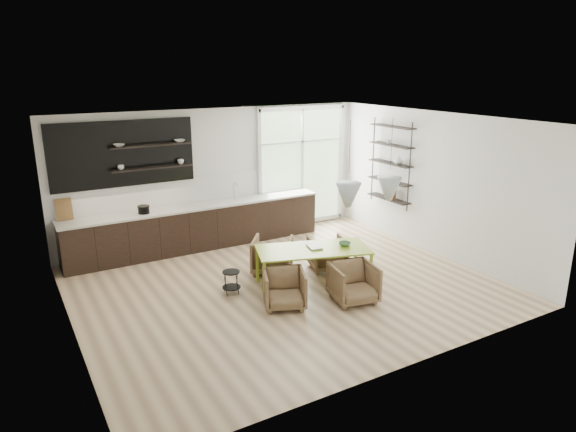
% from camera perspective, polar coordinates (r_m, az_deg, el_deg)
% --- Properties ---
extents(room, '(7.02, 6.01, 2.91)m').
position_cam_1_polar(room, '(9.90, -0.58, 2.97)').
color(room, beige).
rests_on(room, ground).
extents(kitchen_run, '(5.54, 0.69, 2.75)m').
position_cam_1_polar(kitchen_run, '(11.02, -10.46, -0.57)').
color(kitchen_run, black).
rests_on(kitchen_run, ground).
extents(right_shelving, '(0.26, 1.22, 1.90)m').
position_cam_1_polar(right_shelving, '(11.51, 11.39, 5.52)').
color(right_shelving, black).
rests_on(right_shelving, ground).
extents(dining_table, '(2.11, 1.43, 0.71)m').
position_cam_1_polar(dining_table, '(8.93, 2.81, -3.94)').
color(dining_table, '#8EB023').
rests_on(dining_table, ground).
extents(armchair_back_left, '(1.02, 1.02, 0.67)m').
position_cam_1_polar(armchair_back_left, '(9.66, -1.76, -4.36)').
color(armchair_back_left, brown).
rests_on(armchair_back_left, ground).
extents(armchair_back_right, '(0.83, 0.84, 0.62)m').
position_cam_1_polar(armchair_back_right, '(9.85, 4.39, -4.15)').
color(armchair_back_right, brown).
rests_on(armchair_back_right, ground).
extents(armchair_front_left, '(0.86, 0.87, 0.61)m').
position_cam_1_polar(armchair_front_left, '(8.33, -0.41, -8.09)').
color(armchair_front_left, brown).
rests_on(armchair_front_left, ground).
extents(armchair_front_right, '(0.82, 0.84, 0.65)m').
position_cam_1_polar(armchair_front_right, '(8.57, 7.29, -7.38)').
color(armchair_front_right, brown).
rests_on(armchair_front_right, ground).
extents(wire_stool, '(0.32, 0.32, 0.40)m').
position_cam_1_polar(wire_stool, '(8.86, -6.33, -6.99)').
color(wire_stool, black).
rests_on(wire_stool, ground).
extents(table_book, '(0.29, 0.35, 0.03)m').
position_cam_1_polar(table_book, '(8.93, 2.28, -3.49)').
color(table_book, white).
rests_on(table_book, dining_table).
extents(table_bowl, '(0.26, 0.26, 0.06)m').
position_cam_1_polar(table_bowl, '(9.09, 6.32, -3.11)').
color(table_bowl, '#48754B').
rests_on(table_bowl, dining_table).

